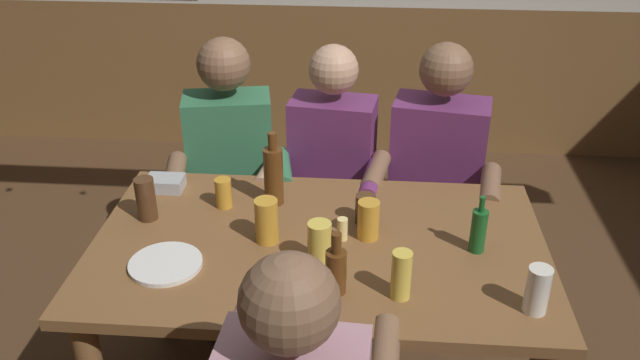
# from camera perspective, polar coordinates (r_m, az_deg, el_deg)

# --- Properties ---
(back_wall_wainscot) EXTENTS (6.67, 0.12, 0.98)m
(back_wall_wainscot) POSITION_cam_1_polar(r_m,az_deg,el_deg) (4.53, 2.38, 8.72)
(back_wall_wainscot) COLOR brown
(back_wall_wainscot) RESTS_ON ground_plane
(dining_table) EXTENTS (1.53, 0.91, 0.77)m
(dining_table) POSITION_cam_1_polar(r_m,az_deg,el_deg) (2.32, -0.12, -7.74)
(dining_table) COLOR brown
(dining_table) RESTS_ON ground_plane
(person_0) EXTENTS (0.56, 0.57, 1.24)m
(person_0) POSITION_cam_1_polar(r_m,az_deg,el_deg) (2.94, -7.69, 1.14)
(person_0) COLOR #33724C
(person_0) RESTS_ON ground_plane
(person_1) EXTENTS (0.53, 0.55, 1.22)m
(person_1) POSITION_cam_1_polar(r_m,az_deg,el_deg) (2.88, 0.76, 0.46)
(person_1) COLOR #6B2D66
(person_1) RESTS_ON ground_plane
(person_2) EXTENTS (0.58, 0.58, 1.24)m
(person_2) POSITION_cam_1_polar(r_m,az_deg,el_deg) (2.89, 9.82, 0.50)
(person_2) COLOR #6B2D66
(person_2) RESTS_ON ground_plane
(table_candle) EXTENTS (0.04, 0.04, 0.08)m
(table_candle) POSITION_cam_1_polar(r_m,az_deg,el_deg) (2.25, 1.92, -4.21)
(table_candle) COLOR #F9E08C
(table_candle) RESTS_ON dining_table
(condiment_caddy) EXTENTS (0.14, 0.10, 0.05)m
(condiment_caddy) POSITION_cam_1_polar(r_m,az_deg,el_deg) (2.62, -13.08, -0.28)
(condiment_caddy) COLOR #B2B7BC
(condiment_caddy) RESTS_ON dining_table
(plate_0) EXTENTS (0.23, 0.23, 0.01)m
(plate_0) POSITION_cam_1_polar(r_m,az_deg,el_deg) (2.19, -13.05, -6.99)
(plate_0) COLOR white
(plate_0) RESTS_ON dining_table
(bottle_0) EXTENTS (0.05, 0.05, 0.20)m
(bottle_0) POSITION_cam_1_polar(r_m,az_deg,el_deg) (2.23, 13.39, -4.17)
(bottle_0) COLOR #195923
(bottle_0) RESTS_ON dining_table
(bottle_1) EXTENTS (0.06, 0.06, 0.21)m
(bottle_1) POSITION_cam_1_polar(r_m,az_deg,el_deg) (1.99, 1.37, -7.63)
(bottle_1) COLOR #593314
(bottle_1) RESTS_ON dining_table
(bottle_2) EXTENTS (0.07, 0.07, 0.28)m
(bottle_2) POSITION_cam_1_polar(r_m,az_deg,el_deg) (2.43, -3.99, 0.47)
(bottle_2) COLOR #593314
(bottle_2) RESTS_ON dining_table
(pint_glass_0) EXTENTS (0.07, 0.07, 0.15)m
(pint_glass_0) POSITION_cam_1_polar(r_m,az_deg,el_deg) (2.02, 18.08, -8.92)
(pint_glass_0) COLOR white
(pint_glass_0) RESTS_ON dining_table
(pint_glass_1) EXTENTS (0.08, 0.08, 0.15)m
(pint_glass_1) POSITION_cam_1_polar(r_m,az_deg,el_deg) (2.11, -0.05, -5.47)
(pint_glass_1) COLOR #E5C64C
(pint_glass_1) RESTS_ON dining_table
(pint_glass_2) EXTENTS (0.06, 0.06, 0.11)m
(pint_glass_2) POSITION_cam_1_polar(r_m,az_deg,el_deg) (2.45, -8.25, -1.10)
(pint_glass_2) COLOR gold
(pint_glass_2) RESTS_ON dining_table
(pint_glass_3) EXTENTS (0.07, 0.07, 0.16)m
(pint_glass_3) POSITION_cam_1_polar(r_m,az_deg,el_deg) (2.42, -14.65, -1.57)
(pint_glass_3) COLOR #4C2D19
(pint_glass_3) RESTS_ON dining_table
(pint_glass_4) EXTENTS (0.08, 0.08, 0.16)m
(pint_glass_4) POSITION_cam_1_polar(r_m,az_deg,el_deg) (2.23, -4.59, -3.49)
(pint_glass_4) COLOR gold
(pint_glass_4) RESTS_ON dining_table
(pint_glass_5) EXTENTS (0.07, 0.07, 0.11)m
(pint_glass_5) POSITION_cam_1_polar(r_m,az_deg,el_deg) (2.34, 3.88, -2.48)
(pint_glass_5) COLOR #4C2D19
(pint_glass_5) RESTS_ON dining_table
(pint_glass_6) EXTENTS (0.07, 0.07, 0.14)m
(pint_glass_6) POSITION_cam_1_polar(r_m,az_deg,el_deg) (2.25, 4.15, -3.42)
(pint_glass_6) COLOR gold
(pint_glass_6) RESTS_ON dining_table
(pint_glass_7) EXTENTS (0.06, 0.06, 0.16)m
(pint_glass_7) POSITION_cam_1_polar(r_m,az_deg,el_deg) (1.99, 6.95, -8.06)
(pint_glass_7) COLOR #E5C64C
(pint_glass_7) RESTS_ON dining_table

